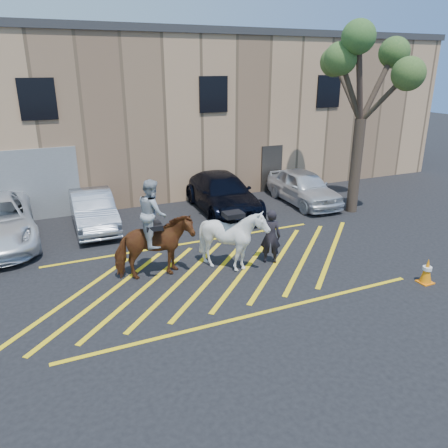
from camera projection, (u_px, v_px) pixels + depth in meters
name	position (u px, v px, depth m)	size (l,w,h in m)	color
ground	(212.00, 269.00, 13.10)	(90.00, 90.00, 0.00)	black
car_silver_sedan	(93.00, 210.00, 16.27)	(1.46, 4.18, 1.38)	#9497A1
car_blue_suv	(222.00, 193.00, 18.15)	(2.12, 5.21, 1.51)	black
car_white_suv	(303.00, 187.00, 19.18)	(1.75, 4.34, 1.48)	silver
handler	(270.00, 236.00, 13.28)	(0.62, 0.41, 1.71)	black
warehouse	(121.00, 110.00, 22.16)	(32.42, 10.20, 7.30)	tan
hatching_zone	(216.00, 273.00, 12.84)	(12.60, 5.12, 0.01)	yellow
mounted_bay	(154.00, 239.00, 12.22)	(2.24, 1.12, 2.89)	brown
saddled_white	(233.00, 239.00, 12.78)	(1.59, 1.78, 1.94)	white
traffic_cone	(427.00, 271.00, 12.16)	(0.39, 0.39, 0.73)	orange
tree	(366.00, 67.00, 16.43)	(3.99, 4.37, 7.31)	#413327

